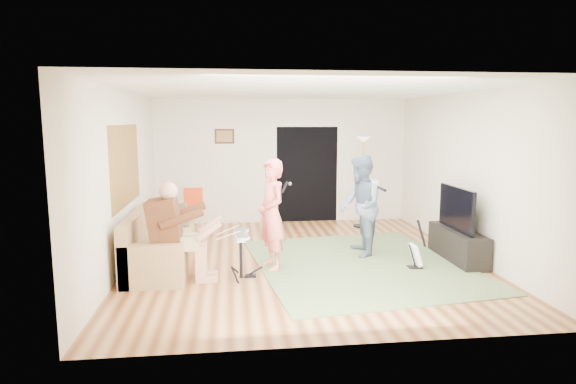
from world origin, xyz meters
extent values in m
plane|color=brown|center=(0.00, 0.00, 0.00)|extent=(6.00, 6.00, 0.00)
plane|color=white|center=(0.00, 0.00, 2.70)|extent=(6.00, 6.00, 0.00)
plane|color=olive|center=(-2.74, 0.20, 1.55)|extent=(0.00, 2.05, 2.05)
plane|color=black|center=(0.55, 2.99, 1.05)|extent=(2.10, 0.00, 2.10)
cube|color=#3F2314|center=(-1.25, 2.99, 1.90)|extent=(0.42, 0.03, 0.32)
cube|color=#566C41|center=(0.87, -0.36, 0.01)|extent=(3.56, 4.00, 0.02)
cube|color=#A58152|center=(-2.20, -0.12, 0.21)|extent=(0.85, 1.71, 0.42)
cube|color=#A58152|center=(-2.56, -0.12, 0.43)|extent=(0.16, 2.11, 0.85)
cube|color=#A58152|center=(-2.20, 0.84, 0.30)|extent=(0.85, 0.20, 0.60)
cube|color=#A58152|center=(-2.20, -1.07, 0.30)|extent=(0.85, 0.20, 0.60)
cube|color=#582E18|center=(-2.05, -0.77, 0.84)|extent=(0.39, 0.51, 0.65)
sphere|color=tan|center=(-1.98, -0.77, 1.28)|extent=(0.26, 0.26, 0.26)
cylinder|color=black|center=(-1.00, -0.77, 0.32)|extent=(0.04, 0.04, 0.60)
cube|color=silver|center=(-1.00, -0.77, 0.61)|extent=(0.12, 0.60, 0.03)
imported|color=#FB6F6D|center=(-0.52, -0.39, 0.84)|extent=(0.57, 0.71, 1.68)
imported|color=slate|center=(1.00, 0.16, 0.84)|extent=(0.70, 0.87, 1.69)
cube|color=black|center=(1.64, -0.65, 0.01)|extent=(0.21, 0.17, 0.03)
cube|color=white|center=(1.64, -0.65, 0.22)|extent=(0.16, 0.24, 0.33)
cylinder|color=black|center=(1.73, -0.65, 0.55)|extent=(0.17, 0.04, 0.42)
cylinder|color=black|center=(1.61, 2.28, 0.02)|extent=(0.34, 0.34, 0.03)
cylinder|color=tan|center=(1.61, 2.28, 0.92)|extent=(0.04, 0.04, 1.80)
cone|color=white|center=(1.61, 2.28, 1.84)|extent=(0.30, 0.30, 0.12)
cube|color=#D5C18A|center=(-1.86, 1.85, 0.42)|extent=(0.43, 0.43, 0.04)
cube|color=red|center=(-1.86, 2.03, 0.73)|extent=(0.38, 0.11, 0.39)
cube|color=black|center=(2.50, -0.28, 0.25)|extent=(0.40, 1.40, 0.50)
cube|color=black|center=(2.45, -0.28, 0.85)|extent=(0.06, 1.11, 0.68)
camera|label=1|loc=(-1.11, -7.47, 2.25)|focal=30.00mm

